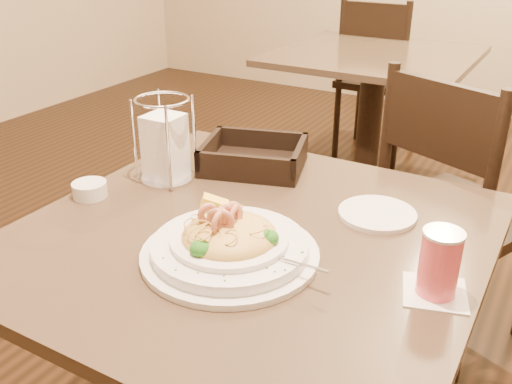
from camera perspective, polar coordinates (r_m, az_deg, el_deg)
The scene contains 10 objects.
main_table at distance 1.29m, azimuth -0.46°, elevation -12.92°, with size 0.90×0.90×0.73m.
background_table at distance 2.91m, azimuth 11.46°, elevation 9.05°, with size 0.90×0.90×0.73m.
dining_chair_near at distance 1.88m, azimuth 19.08°, elevation -1.31°, with size 0.55×0.55×0.93m.
dining_chair_far at distance 3.42m, azimuth 12.05°, elevation 11.37°, with size 0.42×0.42×0.93m.
pasta_bowl at distance 1.06m, azimuth -2.68°, elevation -5.08°, with size 0.37×0.33×0.11m.
drink_glass at distance 0.99m, azimuth 17.86°, elevation -6.83°, with size 0.13×0.13×0.12m.
bread_basket at distance 1.45m, azimuth -0.24°, elevation 3.33°, with size 0.30×0.27×0.07m.
napkin_caddy at distance 1.37m, azimuth -9.07°, elevation 4.63°, with size 0.13×0.13×0.21m.
side_plate at distance 1.24m, azimuth 12.03°, elevation -2.15°, with size 0.17×0.17×0.01m, color white.
butter_ramekin at distance 1.35m, azimuth -16.29°, elevation 0.24°, with size 0.08×0.08×0.03m, color white.
Camera 1 is at (0.51, -0.87, 1.30)m, focal length 40.00 mm.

